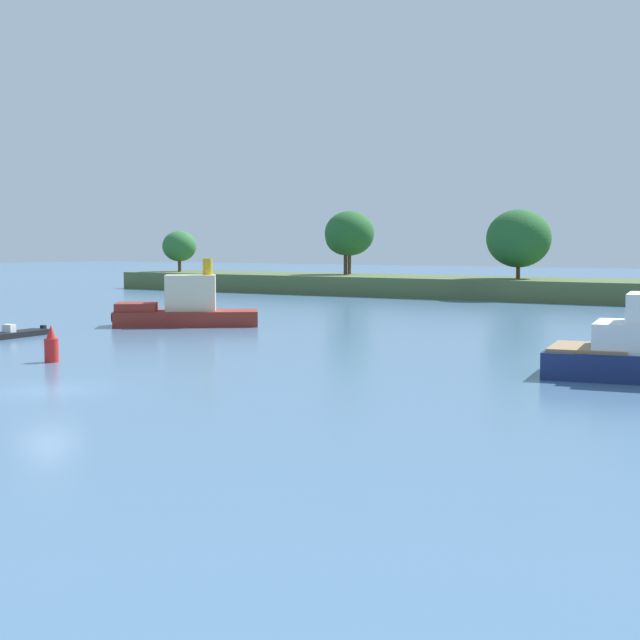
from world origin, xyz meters
The scene contains 5 objects.
ground_plane centered at (0.00, 0.00, 0.00)m, with size 400.00×400.00×0.00m, color #476B8E.
treeline_island centered at (-9.46, 70.99, 2.88)m, with size 92.86×12.42×9.94m.
small_motorboat centered at (-18.52, 13.71, 0.21)m, with size 1.96×5.40×0.86m.
tugboat centered at (-14.57, 25.73, 1.24)m, with size 10.20×8.82×4.91m.
channel_buoy_red centered at (-6.81, 6.32, 0.81)m, with size 0.70×0.70×1.90m.
Camera 1 is at (29.31, -25.92, 6.00)m, focal length 52.00 mm.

